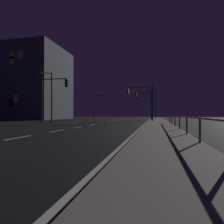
{
  "coord_description": "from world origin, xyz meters",
  "views": [
    {
      "loc": [
        7.01,
        -3.66,
        1.26
      ],
      "look_at": [
        0.69,
        24.18,
        1.52
      ],
      "focal_mm": 30.57,
      "sensor_mm": 36.0,
      "label": 1
    }
  ],
  "objects_px": {
    "traffic_light_far_center": "(144,99)",
    "building_distant": "(25,85)",
    "traffic_light_far_right": "(141,96)",
    "street_lamp_corner": "(154,101)",
    "traffic_light_mid_left": "(53,91)",
    "street_lamp_far_end": "(50,92)",
    "traffic_light_near_right": "(144,100)",
    "traffic_light_far_left": "(100,102)"
  },
  "relations": [
    {
      "from": "street_lamp_corner",
      "to": "traffic_light_mid_left",
      "type": "bearing_deg",
      "value": -117.06
    },
    {
      "from": "building_distant",
      "to": "traffic_light_far_left",
      "type": "bearing_deg",
      "value": 3.36
    },
    {
      "from": "traffic_light_mid_left",
      "to": "street_lamp_far_end",
      "type": "xyz_separation_m",
      "value": [
        -1.4,
        1.64,
        0.06
      ]
    },
    {
      "from": "traffic_light_far_right",
      "to": "traffic_light_mid_left",
      "type": "bearing_deg",
      "value": -133.38
    },
    {
      "from": "traffic_light_near_right",
      "to": "traffic_light_far_left",
      "type": "bearing_deg",
      "value": 158.1
    },
    {
      "from": "traffic_light_far_center",
      "to": "street_lamp_corner",
      "type": "bearing_deg",
      "value": 79.56
    },
    {
      "from": "traffic_light_near_right",
      "to": "traffic_light_far_left",
      "type": "xyz_separation_m",
      "value": [
        -10.1,
        4.06,
        0.12
      ]
    },
    {
      "from": "traffic_light_far_right",
      "to": "street_lamp_corner",
      "type": "distance_m",
      "value": 12.82
    },
    {
      "from": "traffic_light_far_center",
      "to": "traffic_light_far_left",
      "type": "xyz_separation_m",
      "value": [
        -10.22,
        6.29,
        0.03
      ]
    },
    {
      "from": "building_distant",
      "to": "street_lamp_corner",
      "type": "bearing_deg",
      "value": 6.96
    },
    {
      "from": "traffic_light_mid_left",
      "to": "traffic_light_far_left",
      "type": "distance_m",
      "value": 20.46
    },
    {
      "from": "street_lamp_corner",
      "to": "building_distant",
      "type": "xyz_separation_m",
      "value": [
        -30.41,
        -3.72,
        4.09
      ]
    },
    {
      "from": "traffic_light_far_center",
      "to": "building_distant",
      "type": "height_order",
      "value": "building_distant"
    },
    {
      "from": "street_lamp_corner",
      "to": "building_distant",
      "type": "relative_size",
      "value": 0.35
    },
    {
      "from": "traffic_light_far_left",
      "to": "traffic_light_far_right",
      "type": "distance_m",
      "value": 14.11
    },
    {
      "from": "traffic_light_mid_left",
      "to": "street_lamp_corner",
      "type": "bearing_deg",
      "value": 62.94
    },
    {
      "from": "traffic_light_near_right",
      "to": "building_distant",
      "type": "distance_m",
      "value": 29.15
    },
    {
      "from": "traffic_light_mid_left",
      "to": "street_lamp_far_end",
      "type": "relative_size",
      "value": 0.85
    },
    {
      "from": "traffic_light_far_left",
      "to": "street_lamp_far_end",
      "type": "bearing_deg",
      "value": -94.03
    },
    {
      "from": "street_lamp_far_end",
      "to": "building_distant",
      "type": "xyz_separation_m",
      "value": [
        -17.22,
        17.73,
        4.27
      ]
    },
    {
      "from": "traffic_light_far_left",
      "to": "street_lamp_far_end",
      "type": "relative_size",
      "value": 0.84
    },
    {
      "from": "traffic_light_far_right",
      "to": "street_lamp_far_end",
      "type": "height_order",
      "value": "street_lamp_far_end"
    },
    {
      "from": "traffic_light_far_center",
      "to": "street_lamp_corner",
      "type": "relative_size",
      "value": 0.81
    },
    {
      "from": "street_lamp_far_end",
      "to": "traffic_light_mid_left",
      "type": "bearing_deg",
      "value": -49.46
    },
    {
      "from": "traffic_light_near_right",
      "to": "traffic_light_mid_left",
      "type": "distance_m",
      "value": 19.22
    },
    {
      "from": "traffic_light_near_right",
      "to": "traffic_light_far_center",
      "type": "height_order",
      "value": "traffic_light_far_center"
    },
    {
      "from": "traffic_light_far_left",
      "to": "traffic_light_far_right",
      "type": "bearing_deg",
      "value": -45.39
    },
    {
      "from": "traffic_light_near_right",
      "to": "traffic_light_far_right",
      "type": "relative_size",
      "value": 0.93
    },
    {
      "from": "traffic_light_near_right",
      "to": "traffic_light_far_right",
      "type": "distance_m",
      "value": 6.0
    },
    {
      "from": "traffic_light_far_center",
      "to": "building_distant",
      "type": "bearing_deg",
      "value": 169.75
    },
    {
      "from": "traffic_light_far_center",
      "to": "traffic_light_far_right",
      "type": "distance_m",
      "value": 3.78
    },
    {
      "from": "traffic_light_far_center",
      "to": "street_lamp_far_end",
      "type": "height_order",
      "value": "street_lamp_far_end"
    },
    {
      "from": "traffic_light_far_left",
      "to": "street_lamp_corner",
      "type": "relative_size",
      "value": 0.85
    },
    {
      "from": "traffic_light_far_right",
      "to": "street_lamp_far_end",
      "type": "bearing_deg",
      "value": -142.01
    },
    {
      "from": "traffic_light_far_center",
      "to": "building_distant",
      "type": "relative_size",
      "value": 0.29
    },
    {
      "from": "street_lamp_corner",
      "to": "building_distant",
      "type": "bearing_deg",
      "value": -173.04
    },
    {
      "from": "traffic_light_far_right",
      "to": "building_distant",
      "type": "distance_m",
      "value": 30.12
    },
    {
      "from": "traffic_light_mid_left",
      "to": "traffic_light_far_center",
      "type": "height_order",
      "value": "traffic_light_mid_left"
    },
    {
      "from": "traffic_light_far_left",
      "to": "traffic_light_far_center",
      "type": "bearing_deg",
      "value": -31.6
    },
    {
      "from": "traffic_light_mid_left",
      "to": "traffic_light_far_center",
      "type": "xyz_separation_m",
      "value": [
        10.15,
        14.17,
        -0.07
      ]
    },
    {
      "from": "traffic_light_near_right",
      "to": "traffic_light_mid_left",
      "type": "relative_size",
      "value": 0.93
    },
    {
      "from": "traffic_light_far_right",
      "to": "traffic_light_far_left",
      "type": "bearing_deg",
      "value": 134.61
    }
  ]
}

